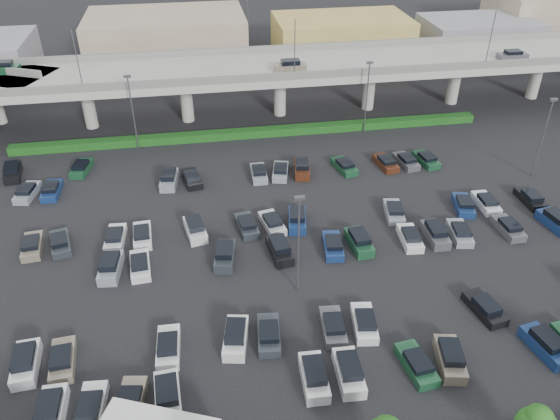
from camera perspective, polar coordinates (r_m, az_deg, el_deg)
name	(u,v)px	position (r m, az deg, el deg)	size (l,w,h in m)	color
ground	(283,240)	(57.33, 0.30, -3.11)	(280.00, 280.00, 0.00)	black
overpass	(244,72)	(82.32, -3.73, 14.15)	(150.00, 13.00, 15.80)	#98978F
hedge	(253,133)	(78.36, -2.81, 8.06)	(66.00, 1.60, 1.10)	#103A11
parked_cars	(286,261)	(53.58, 0.61, -5.30)	(63.01, 41.67, 1.67)	#89929D
light_poles	(239,182)	(55.10, -4.27, 2.92)	(66.90, 48.38, 10.30)	#4C4C51
distant_buildings	(292,34)	(113.20, 1.26, 17.93)	(138.00, 24.00, 9.00)	gray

